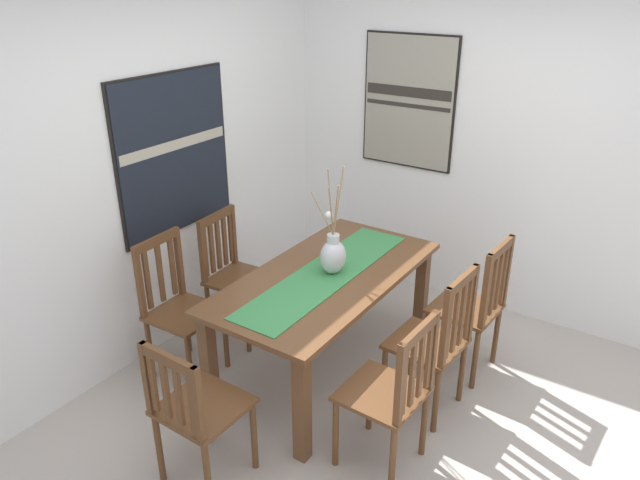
% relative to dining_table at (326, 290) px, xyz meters
% --- Properties ---
extents(ground_plane, '(6.40, 6.40, 0.03)m').
position_rel_dining_table_xyz_m(ground_plane, '(-0.31, -0.61, -0.65)').
color(ground_plane, '#B2A89E').
extents(wall_back, '(6.40, 0.12, 2.70)m').
position_rel_dining_table_xyz_m(wall_back, '(-0.31, 1.25, 0.72)').
color(wall_back, white).
rests_on(wall_back, ground_plane).
extents(wall_side, '(0.12, 6.40, 2.70)m').
position_rel_dining_table_xyz_m(wall_side, '(1.55, -0.61, 0.72)').
color(wall_side, white).
rests_on(wall_side, ground_plane).
extents(dining_table, '(1.71, 0.86, 0.75)m').
position_rel_dining_table_xyz_m(dining_table, '(0.00, 0.00, 0.00)').
color(dining_table, brown).
rests_on(dining_table, ground_plane).
extents(table_runner, '(1.58, 0.36, 0.01)m').
position_rel_dining_table_xyz_m(table_runner, '(-0.00, -0.00, 0.12)').
color(table_runner, '#388447').
rests_on(table_runner, dining_table).
extents(centerpiece_vase, '(0.28, 0.23, 0.74)m').
position_rel_dining_table_xyz_m(centerpiece_vase, '(0.04, -0.02, 0.25)').
color(centerpiece_vase, silver).
rests_on(centerpiece_vase, dining_table).
extents(chair_0, '(0.44, 0.44, 0.96)m').
position_rel_dining_table_xyz_m(chair_0, '(-0.55, -0.78, -0.13)').
color(chair_0, brown).
rests_on(chair_0, ground_plane).
extents(chair_1, '(0.43, 0.43, 0.91)m').
position_rel_dining_table_xyz_m(chair_1, '(-1.22, 0.01, -0.15)').
color(chair_1, brown).
rests_on(chair_1, ground_plane).
extents(chair_2, '(0.45, 0.45, 0.96)m').
position_rel_dining_table_xyz_m(chair_2, '(0.02, 0.84, -0.12)').
color(chair_2, brown).
rests_on(chair_2, ground_plane).
extents(chair_3, '(0.44, 0.44, 1.00)m').
position_rel_dining_table_xyz_m(chair_3, '(0.55, -0.83, -0.12)').
color(chair_3, brown).
rests_on(chair_3, ground_plane).
extents(chair_4, '(0.44, 0.44, 0.99)m').
position_rel_dining_table_xyz_m(chair_4, '(-0.55, 0.82, -0.13)').
color(chair_4, brown).
rests_on(chair_4, ground_plane).
extents(chair_5, '(0.44, 0.44, 0.99)m').
position_rel_dining_table_xyz_m(chair_5, '(0.03, -0.78, -0.12)').
color(chair_5, brown).
rests_on(chair_5, ground_plane).
extents(painting_on_back_wall, '(1.01, 0.05, 1.11)m').
position_rel_dining_table_xyz_m(painting_on_back_wall, '(-0.12, 1.19, 0.77)').
color(painting_on_back_wall, black).
extents(painting_on_side_wall, '(0.05, 0.79, 1.05)m').
position_rel_dining_table_xyz_m(painting_on_side_wall, '(1.48, 0.18, 0.96)').
color(painting_on_side_wall, black).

